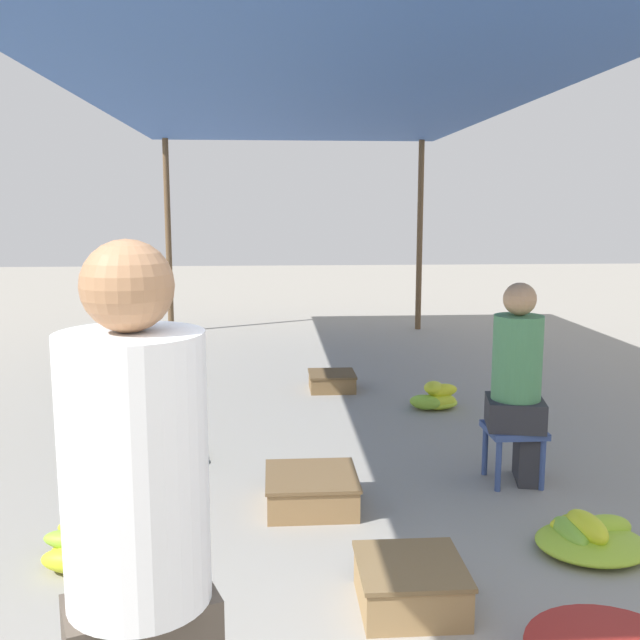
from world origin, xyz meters
TOP-DOWN VIEW (x-y plane):
  - canopy_post_back_left at (-1.73, 8.64)m, footprint 0.08×0.08m
  - canopy_post_back_right at (1.73, 8.64)m, footprint 0.08×0.08m
  - canopy_tarp at (0.00, 4.47)m, footprint 3.86×8.74m
  - vendor_foreground at (-0.67, 0.44)m, footprint 0.45×0.45m
  - stool at (1.15, 2.96)m, footprint 0.34×0.34m
  - vendor_seated at (1.17, 2.97)m, footprint 0.40×0.40m
  - banana_pile_left_0 at (-1.26, 2.12)m, footprint 0.44×0.44m
  - banana_pile_left_1 at (-1.10, 3.50)m, footprint 0.54×0.47m
  - banana_pile_left_2 at (-1.40, 5.48)m, footprint 0.51×0.49m
  - banana_pile_right_0 at (1.05, 4.62)m, footprint 0.46×0.39m
  - banana_pile_right_1 at (1.24, 2.06)m, footprint 0.55×0.48m
  - crate_near at (-0.13, 2.68)m, footprint 0.52×0.52m
  - crate_mid at (0.24, 1.61)m, footprint 0.46×0.46m
  - crate_far at (0.22, 5.33)m, footprint 0.43×0.43m

SIDE VIEW (x-z plane):
  - banana_pile_right_1 at x=1.24m, z-range -0.03..0.17m
  - banana_pile_left_1 at x=-1.10m, z-range -0.02..0.18m
  - banana_pile_left_2 at x=-1.40m, z-range -0.04..0.19m
  - banana_pile_left_0 at x=-1.26m, z-range -0.01..0.17m
  - crate_far at x=0.22m, z-range 0.00..0.16m
  - banana_pile_right_0 at x=1.05m, z-range -0.03..0.21m
  - crate_near at x=-0.13m, z-range 0.00..0.19m
  - crate_mid at x=0.24m, z-range 0.00..0.20m
  - stool at x=1.15m, z-range 0.11..0.47m
  - vendor_seated at x=1.17m, z-range 0.02..1.27m
  - vendor_foreground at x=-0.67m, z-range 0.03..1.67m
  - canopy_post_back_left at x=-1.73m, z-range 0.00..2.61m
  - canopy_post_back_right at x=1.73m, z-range 0.00..2.61m
  - canopy_tarp at x=0.00m, z-range 2.61..2.65m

